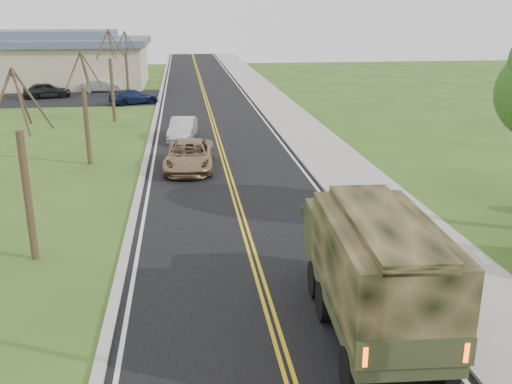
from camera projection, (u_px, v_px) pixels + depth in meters
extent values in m
cube|color=black|center=(208.00, 106.00, 47.61)|extent=(8.00, 120.00, 0.01)
cube|color=#9E998E|center=(257.00, 105.00, 48.10)|extent=(0.30, 120.00, 0.12)
cube|color=#9E998E|center=(278.00, 104.00, 48.31)|extent=(3.20, 120.00, 0.10)
cube|color=#9E998E|center=(158.00, 107.00, 47.09)|extent=(0.30, 120.00, 0.10)
cylinder|color=#38281C|center=(28.00, 197.00, 17.78)|extent=(0.24, 0.24, 4.20)
cylinder|color=#38281C|center=(33.00, 99.00, 17.04)|extent=(1.01, 0.33, 1.90)
cylinder|color=#38281C|center=(22.00, 99.00, 17.47)|extent=(0.13, 1.29, 1.74)
cylinder|color=#38281C|center=(1.00, 99.00, 16.97)|extent=(0.98, 0.43, 1.90)
cylinder|color=#38281C|center=(21.00, 102.00, 16.50)|extent=(0.58, 0.90, 1.90)
cylinder|color=#38281C|center=(87.00, 127.00, 29.15)|extent=(0.24, 0.24, 3.96)
cylinder|color=#38281C|center=(91.00, 69.00, 28.45)|extent=(0.96, 0.32, 1.79)
cylinder|color=#38281C|center=(84.00, 70.00, 28.86)|extent=(0.12, 1.22, 1.65)
cylinder|color=#38281C|center=(73.00, 70.00, 28.39)|extent=(0.93, 0.41, 1.79)
cylinder|color=#38281C|center=(73.00, 72.00, 27.84)|extent=(0.75, 0.99, 1.67)
cylinder|color=#38281C|center=(86.00, 71.00, 27.95)|extent=(0.55, 0.85, 1.80)
cylinder|color=#38281C|center=(112.00, 91.00, 40.42)|extent=(0.24, 0.24, 4.44)
cylinder|color=#38281C|center=(117.00, 44.00, 39.63)|extent=(1.07, 0.35, 2.00)
cylinder|color=#38281C|center=(111.00, 45.00, 40.09)|extent=(0.13, 1.36, 1.84)
cylinder|color=#38281C|center=(102.00, 44.00, 39.56)|extent=(1.03, 0.46, 2.00)
cylinder|color=#38281C|center=(102.00, 46.00, 38.94)|extent=(0.83, 1.10, 1.87)
cylinder|color=#38281C|center=(112.00, 44.00, 39.06)|extent=(0.61, 0.95, 2.01)
cylinder|color=#38281C|center=(127.00, 75.00, 51.81)|extent=(0.24, 0.24, 4.08)
cylinder|color=#38281C|center=(130.00, 41.00, 51.09)|extent=(0.99, 0.33, 1.84)
cylinder|color=#38281C|center=(126.00, 42.00, 51.51)|extent=(0.13, 1.25, 1.69)
cylinder|color=#38281C|center=(120.00, 41.00, 51.02)|extent=(0.95, 0.42, 1.85)
cylinder|color=#38281C|center=(120.00, 43.00, 50.45)|extent=(0.77, 1.02, 1.72)
cylinder|color=#38281C|center=(128.00, 42.00, 50.57)|extent=(0.57, 0.88, 1.85)
cube|color=tan|center=(49.00, 65.00, 60.14)|extent=(20.00, 12.00, 4.20)
cube|color=#475466|center=(46.00, 42.00, 59.41)|extent=(21.00, 13.00, 0.70)
cube|color=#475466|center=(45.00, 35.00, 59.20)|extent=(14.00, 8.00, 0.90)
cube|color=black|center=(95.00, 98.00, 52.06)|extent=(18.00, 10.00, 0.02)
cylinder|color=black|center=(352.00, 371.00, 11.83)|extent=(0.38, 1.04, 1.03)
cylinder|color=black|center=(443.00, 367.00, 11.97)|extent=(0.38, 1.04, 1.03)
cylinder|color=black|center=(325.00, 301.00, 14.67)|extent=(0.38, 1.04, 1.03)
cylinder|color=black|center=(399.00, 299.00, 14.80)|extent=(0.38, 1.04, 1.03)
cylinder|color=black|center=(316.00, 279.00, 15.91)|extent=(0.38, 1.04, 1.03)
cylinder|color=black|center=(385.00, 276.00, 16.04)|extent=(0.38, 1.04, 1.03)
cube|color=#353C20|center=(369.00, 294.00, 14.06)|extent=(2.59, 6.64, 0.33)
cube|color=#353C20|center=(349.00, 229.00, 16.08)|extent=(2.33, 1.89, 1.30)
cube|color=black|center=(342.00, 213.00, 16.82)|extent=(2.05, 0.19, 0.65)
cube|color=#353C20|center=(378.00, 301.00, 13.24)|extent=(2.60, 5.06, 0.14)
cube|color=black|center=(381.00, 263.00, 12.94)|extent=(2.60, 5.06, 1.86)
cube|color=black|center=(384.00, 222.00, 12.64)|extent=(1.76, 5.01, 0.23)
cube|color=#353C20|center=(415.00, 353.00, 10.82)|extent=(2.33, 0.24, 0.61)
cube|color=#FF590C|center=(365.00, 357.00, 10.70)|extent=(0.10, 0.04, 0.42)
cube|color=#FF590C|center=(466.00, 353.00, 10.84)|extent=(0.10, 0.04, 0.42)
imported|color=#927652|center=(189.00, 156.00, 28.55)|extent=(2.71, 5.26, 1.42)
imported|color=#BCBCC1|center=(183.00, 129.00, 35.17)|extent=(1.94, 4.21, 1.34)
imported|color=black|center=(47.00, 90.00, 51.75)|extent=(4.47, 2.78, 1.42)
imported|color=#A3A3A7|center=(101.00, 86.00, 55.66)|extent=(3.81, 1.55, 1.23)
imported|color=#0F1937|center=(134.00, 97.00, 48.56)|extent=(4.54, 3.31, 1.22)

